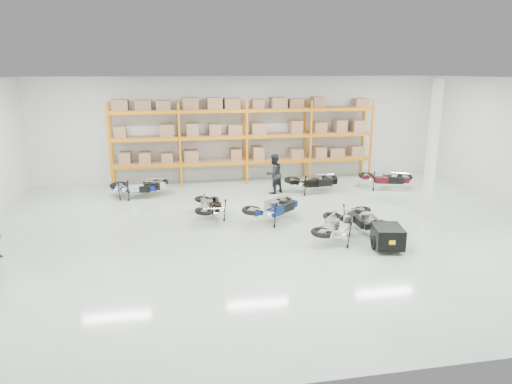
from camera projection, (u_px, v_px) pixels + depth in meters
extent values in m
plane|color=beige|center=(279.00, 230.00, 14.01)|extent=(18.00, 18.00, 0.00)
plane|color=white|center=(281.00, 79.00, 12.84)|extent=(18.00, 18.00, 0.00)
plane|color=silver|center=(243.00, 129.00, 20.07)|extent=(18.00, 0.00, 18.00)
plane|color=silver|center=(389.00, 244.00, 6.78)|extent=(18.00, 0.00, 18.00)
cube|color=orange|center=(109.00, 147.00, 18.27)|extent=(0.08, 0.08, 3.50)
cube|color=orange|center=(112.00, 144.00, 19.12)|extent=(0.08, 0.08, 3.50)
cube|color=orange|center=(180.00, 145.00, 18.76)|extent=(0.08, 0.08, 3.50)
cube|color=orange|center=(179.00, 142.00, 19.61)|extent=(0.08, 0.08, 3.50)
cube|color=orange|center=(247.00, 143.00, 19.25)|extent=(0.08, 0.08, 3.50)
cube|color=orange|center=(244.00, 140.00, 20.11)|extent=(0.08, 0.08, 3.50)
cube|color=orange|center=(311.00, 142.00, 19.74)|extent=(0.08, 0.08, 3.50)
cube|color=orange|center=(305.00, 139.00, 20.60)|extent=(0.08, 0.08, 3.50)
cube|color=orange|center=(371.00, 140.00, 20.24)|extent=(0.08, 0.08, 3.50)
cube|color=orange|center=(363.00, 137.00, 21.09)|extent=(0.08, 0.08, 3.50)
cube|color=orange|center=(146.00, 167.00, 18.73)|extent=(2.70, 0.08, 0.12)
cube|color=orange|center=(147.00, 163.00, 19.59)|extent=(2.70, 0.08, 0.12)
cube|color=#99704F|center=(147.00, 163.00, 19.14)|extent=(2.68, 0.88, 0.02)
cube|color=#99704F|center=(146.00, 158.00, 19.08)|extent=(2.40, 0.70, 0.44)
cube|color=orange|center=(214.00, 164.00, 19.23)|extent=(2.70, 0.08, 0.12)
cube|color=orange|center=(212.00, 160.00, 20.08)|extent=(2.70, 0.08, 0.12)
cube|color=#99704F|center=(213.00, 161.00, 19.64)|extent=(2.68, 0.88, 0.02)
cube|color=#99704F|center=(213.00, 155.00, 19.58)|extent=(2.40, 0.70, 0.44)
cube|color=orange|center=(279.00, 162.00, 19.72)|extent=(2.70, 0.08, 0.12)
cube|color=orange|center=(274.00, 158.00, 20.57)|extent=(2.70, 0.08, 0.12)
cube|color=#99704F|center=(277.00, 158.00, 20.13)|extent=(2.68, 0.88, 0.02)
cube|color=#99704F|center=(277.00, 153.00, 20.07)|extent=(2.40, 0.70, 0.44)
cube|color=orange|center=(340.00, 160.00, 20.21)|extent=(2.70, 0.08, 0.12)
cube|color=orange|center=(333.00, 156.00, 21.06)|extent=(2.70, 0.08, 0.12)
cube|color=#99704F|center=(337.00, 156.00, 20.62)|extent=(2.68, 0.88, 0.02)
cube|color=#99704F|center=(337.00, 151.00, 20.56)|extent=(2.40, 0.70, 0.44)
cube|color=orange|center=(145.00, 140.00, 18.45)|extent=(2.70, 0.08, 0.12)
cube|color=orange|center=(146.00, 137.00, 19.30)|extent=(2.70, 0.08, 0.12)
cube|color=#99704F|center=(145.00, 137.00, 18.86)|extent=(2.68, 0.88, 0.02)
cube|color=#99704F|center=(145.00, 131.00, 18.80)|extent=(2.40, 0.70, 0.44)
cube|color=orange|center=(214.00, 138.00, 18.94)|extent=(2.70, 0.08, 0.12)
cube|color=orange|center=(212.00, 135.00, 19.80)|extent=(2.70, 0.08, 0.12)
cube|color=#99704F|center=(213.00, 135.00, 19.35)|extent=(2.68, 0.88, 0.02)
cube|color=#99704F|center=(213.00, 130.00, 19.29)|extent=(2.40, 0.70, 0.44)
cube|color=orange|center=(279.00, 137.00, 19.43)|extent=(2.70, 0.08, 0.12)
cube|color=orange|center=(275.00, 134.00, 20.29)|extent=(2.70, 0.08, 0.12)
cube|color=#99704F|center=(277.00, 134.00, 19.84)|extent=(2.68, 0.88, 0.02)
cube|color=#99704F|center=(277.00, 128.00, 19.78)|extent=(2.40, 0.70, 0.44)
cube|color=orange|center=(342.00, 135.00, 19.92)|extent=(2.70, 0.08, 0.12)
cube|color=orange|center=(334.00, 132.00, 20.78)|extent=(2.70, 0.08, 0.12)
cube|color=#99704F|center=(338.00, 132.00, 20.33)|extent=(2.68, 0.88, 0.02)
cube|color=#99704F|center=(338.00, 127.00, 20.27)|extent=(2.40, 0.70, 0.44)
cube|color=orange|center=(143.00, 113.00, 18.16)|extent=(2.70, 0.08, 0.12)
cube|color=orange|center=(144.00, 111.00, 19.02)|extent=(2.70, 0.08, 0.12)
cube|color=#99704F|center=(143.00, 110.00, 18.57)|extent=(2.68, 0.88, 0.02)
cube|color=#99704F|center=(143.00, 104.00, 18.51)|extent=(2.40, 0.70, 0.44)
cube|color=orange|center=(213.00, 112.00, 18.66)|extent=(2.70, 0.08, 0.12)
cube|color=orange|center=(211.00, 110.00, 19.51)|extent=(2.70, 0.08, 0.12)
cube|color=#99704F|center=(212.00, 109.00, 19.06)|extent=(2.68, 0.88, 0.02)
cube|color=#99704F|center=(212.00, 103.00, 19.00)|extent=(2.40, 0.70, 0.44)
cube|color=orange|center=(280.00, 111.00, 19.15)|extent=(2.70, 0.08, 0.12)
cube|color=orange|center=(275.00, 109.00, 20.00)|extent=(2.70, 0.08, 0.12)
cube|color=#99704F|center=(277.00, 108.00, 19.56)|extent=(2.68, 0.88, 0.02)
cube|color=#99704F|center=(277.00, 103.00, 19.50)|extent=(2.40, 0.70, 0.44)
cube|color=orange|center=(343.00, 110.00, 19.64)|extent=(2.70, 0.08, 0.12)
cube|color=orange|center=(336.00, 108.00, 20.49)|extent=(2.70, 0.08, 0.12)
cube|color=#99704F|center=(339.00, 107.00, 20.05)|extent=(2.68, 0.88, 0.02)
cube|color=#99704F|center=(339.00, 102.00, 19.99)|extent=(2.40, 0.70, 0.44)
cube|color=white|center=(432.00, 150.00, 14.81)|extent=(0.25, 0.25, 4.50)
cube|color=black|center=(388.00, 236.00, 12.37)|extent=(0.91, 1.07, 0.54)
cube|color=yellow|center=(396.00, 242.00, 11.92)|extent=(0.16, 0.05, 0.11)
torus|color=black|center=(374.00, 244.00, 12.35)|extent=(0.08, 0.38, 0.38)
torus|color=black|center=(400.00, 242.00, 12.48)|extent=(0.08, 0.38, 0.38)
cylinder|color=black|center=(377.00, 227.00, 12.96)|extent=(0.21, 0.88, 0.04)
imported|color=black|center=(274.00, 174.00, 18.00)|extent=(0.97, 0.91, 1.58)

